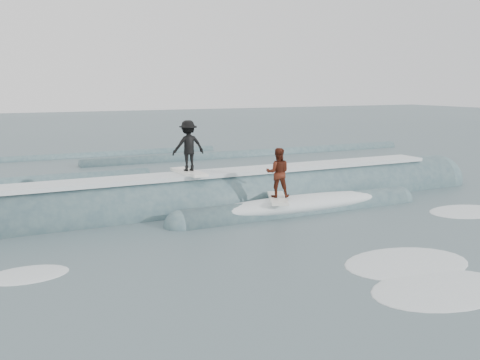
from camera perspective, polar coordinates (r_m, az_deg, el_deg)
name	(u,v)px	position (r m, az deg, el deg)	size (l,w,h in m)	color
ground	(320,248)	(15.02, 8.52, -7.16)	(160.00, 160.00, 0.00)	#3C5157
breaking_wave	(236,204)	(19.91, -0.40, -2.63)	(23.43, 4.01, 2.47)	#395460
surfer_black	(188,148)	(19.09, -5.53, 3.46)	(1.17, 2.04, 1.90)	white
surfer_red	(278,175)	(18.26, 4.06, 0.50)	(1.34, 2.05, 1.79)	white
whitewater	(395,253)	(14.98, 16.22, -7.52)	(16.97, 6.91, 0.10)	white
far_swells	(111,166)	(30.43, -13.58, 1.48)	(41.34, 8.65, 0.80)	#395460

